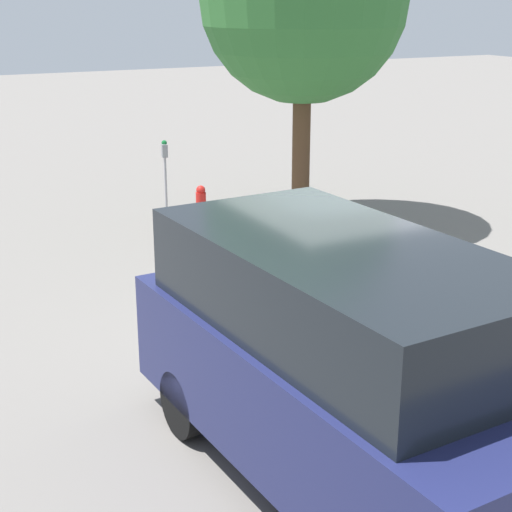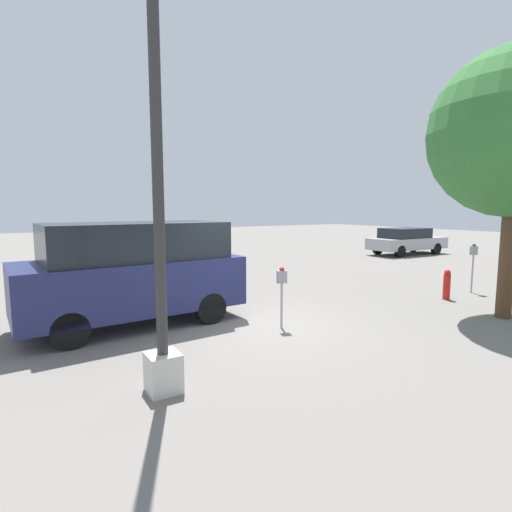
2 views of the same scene
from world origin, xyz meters
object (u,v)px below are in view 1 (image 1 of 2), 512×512
parking_meter_near (359,265)px  fire_hydrant (201,207)px  parked_van (344,358)px  parking_meter_far (165,159)px

parking_meter_near → fire_hydrant: parking_meter_near is taller
fire_hydrant → parked_van: bearing=-15.0°
parking_meter_far → parked_van: parked_van is taller
parked_van → fire_hydrant: parked_van is taller
parking_meter_far → fire_hydrant: (1.47, 0.14, -0.67)m
parking_meter_near → fire_hydrant: bearing=-168.7°
parking_meter_near → fire_hydrant: 5.51m
parking_meter_near → parked_van: (2.57, -1.94, 0.23)m
fire_hydrant → parking_meter_near: bearing=-2.2°
parking_meter_far → fire_hydrant: 1.62m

